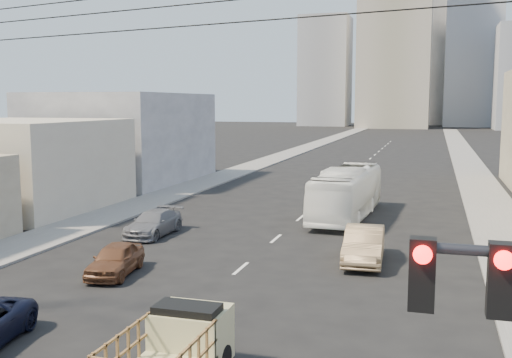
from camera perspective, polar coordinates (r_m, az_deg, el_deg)
The scene contains 15 objects.
sidewalk_left at distance 82.72m, azimuth 2.85°, elevation 2.33°, with size 3.50×180.00×0.12m, color slate.
sidewalk_right at distance 80.45m, azimuth 19.34°, elevation 1.79°, with size 3.50×180.00×0.12m, color slate.
lane_dashes at distance 63.93m, azimuth 9.46°, elevation 0.74°, with size 0.15×104.00×0.01m.
flatbed_pickup at distance 15.63m, azimuth -7.80°, elevation -15.58°, with size 1.95×4.41×1.90m.
city_bus at distance 37.96m, azimuth 8.66°, elevation -1.28°, with size 2.63×11.24×3.13m, color white.
sedan_brown at distance 25.89m, azimuth -13.25°, elevation -7.45°, with size 1.55×3.85×1.31m, color brown.
sedan_tan at distance 27.55m, azimuth 10.24°, elevation -6.18°, with size 1.69×4.83×1.59m, color #987C59.
sedan_grey at distance 33.04m, azimuth -9.74°, elevation -4.16°, with size 1.85×4.55×1.32m, color slate.
overhead_wires at distance 14.09m, azimuth -18.10°, elevation 14.35°, with size 23.01×5.02×0.72m.
bldg_left_mid at distance 43.57m, azimuth -21.56°, elevation 1.29°, with size 11.00×12.00×6.00m, color #B8AC94.
bldg_left_far at distance 56.26m, azimuth -12.54°, elevation 3.88°, with size 12.00×16.00×8.00m, color gray.
high_rise_tower at distance 181.88m, azimuth 13.17°, elevation 14.29°, with size 20.00×20.00×60.00m, color tan.
midrise_ne at distance 195.73m, azimuth 19.92°, elevation 10.59°, with size 16.00×16.00×40.00m, color #92949A.
midrise_nw at distance 193.29m, azimuth 6.63°, elevation 10.13°, with size 15.00×15.00×34.00m, color #92949A.
midrise_back at distance 210.58m, azimuth 16.39°, elevation 11.01°, with size 18.00×18.00×44.00m, color gray.
Camera 1 is at (7.88, -10.04, 7.14)m, focal length 42.00 mm.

